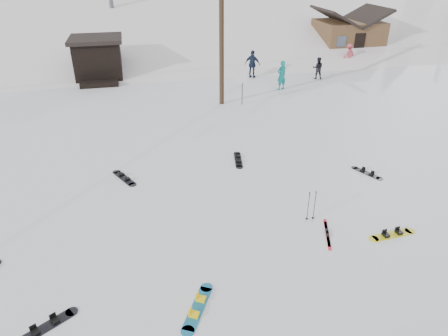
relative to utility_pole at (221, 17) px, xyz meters
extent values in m
plane|color=white|center=(-2.00, -14.00, -4.68)|extent=(200.00, 200.00, 0.00)
cube|color=white|center=(-2.00, 41.00, -16.68)|extent=(60.00, 85.24, 65.97)
cube|color=white|center=(36.00, 36.00, -15.68)|extent=(45.66, 93.98, 54.59)
cylinder|color=#3A2819|center=(0.00, 0.00, -0.18)|extent=(0.26, 0.26, 9.00)
cylinder|color=#595B60|center=(1.10, -0.40, -3.78)|extent=(0.07, 0.07, 1.80)
cube|color=white|center=(1.10, -0.44, -3.13)|extent=(0.50, 0.04, 0.60)
cube|color=black|center=(-7.00, 7.00, -3.43)|extent=(3.00, 3.00, 2.50)
cube|color=black|center=(-7.00, 7.00, -2.06)|extent=(3.40, 3.40, 0.25)
cube|color=black|center=(-7.00, 5.20, -4.53)|extent=(2.40, 1.20, 0.30)
cube|color=brown|center=(13.00, 10.00, -3.33)|extent=(5.00, 4.00, 2.70)
cube|color=black|center=(11.65, 10.00, -1.63)|extent=(2.69, 4.40, 1.43)
cube|color=black|center=(14.35, 10.00, -1.63)|extent=(2.69, 4.40, 1.43)
cube|color=black|center=(13.00, 7.98, -3.58)|extent=(0.90, 0.06, 1.90)
cube|color=#1975A7|center=(-3.82, -14.52, -4.67)|extent=(0.95, 1.38, 0.03)
cylinder|color=#1975A7|center=(-3.49, -13.91, -4.67)|extent=(0.32, 0.32, 0.03)
cylinder|color=#1975A7|center=(-4.15, -15.13, -4.67)|extent=(0.32, 0.32, 0.03)
cube|color=yellow|center=(-3.70, -14.30, -4.61)|extent=(0.28, 0.26, 0.09)
cube|color=yellow|center=(-3.94, -14.74, -4.61)|extent=(0.28, 0.26, 0.09)
cube|color=red|center=(0.54, -12.59, -4.67)|extent=(0.56, 1.36, 0.02)
cube|color=black|center=(0.54, -12.59, -4.63)|extent=(0.15, 0.26, 0.06)
cube|color=red|center=(0.59, -12.45, -4.67)|extent=(0.56, 1.36, 0.02)
cube|color=black|center=(0.59, -12.45, -4.63)|extent=(0.15, 0.26, 0.06)
cylinder|color=black|center=(0.24, -11.68, -4.16)|extent=(0.02, 0.02, 1.04)
cylinder|color=black|center=(0.24, -11.68, -4.63)|extent=(0.08, 0.08, 0.01)
cylinder|color=black|center=(0.24, -11.68, -3.66)|extent=(0.03, 0.03, 0.09)
cylinder|color=black|center=(0.46, -11.68, -4.16)|extent=(0.02, 0.02, 1.04)
cylinder|color=black|center=(0.46, -11.68, -4.63)|extent=(0.08, 0.08, 0.01)
cylinder|color=black|center=(0.46, -11.68, -3.66)|extent=(0.03, 0.03, 0.09)
cube|color=black|center=(-7.35, -14.30, -4.67)|extent=(1.24, 0.94, 0.03)
cylinder|color=black|center=(-6.81, -13.96, -4.67)|extent=(0.29, 0.29, 0.03)
cube|color=black|center=(-7.15, -14.18, -4.61)|extent=(0.25, 0.26, 0.08)
cube|color=black|center=(-7.54, -14.43, -4.61)|extent=(0.25, 0.26, 0.08)
cube|color=black|center=(-5.53, -7.61, -4.67)|extent=(0.86, 1.27, 0.03)
cylinder|color=black|center=(-5.82, -7.04, -4.67)|extent=(0.29, 0.29, 0.03)
cylinder|color=black|center=(-5.23, -8.17, -4.67)|extent=(0.29, 0.29, 0.03)
cube|color=black|center=(-5.63, -7.40, -4.61)|extent=(0.26, 0.24, 0.08)
cube|color=black|center=(-5.42, -7.81, -4.61)|extent=(0.26, 0.24, 0.08)
cube|color=black|center=(3.79, -9.31, -4.67)|extent=(0.73, 1.12, 0.02)
cylinder|color=black|center=(4.03, -9.81, -4.67)|extent=(0.26, 0.26, 0.02)
cylinder|color=black|center=(3.54, -8.80, -4.67)|extent=(0.26, 0.26, 0.02)
cube|color=black|center=(3.88, -9.49, -4.62)|extent=(0.23, 0.21, 0.07)
cube|color=black|center=(3.70, -9.12, -4.62)|extent=(0.23, 0.21, 0.07)
cube|color=yellow|center=(2.48, -13.01, -4.67)|extent=(1.33, 0.40, 0.03)
cylinder|color=yellow|center=(3.13, -12.96, -4.67)|extent=(0.30, 0.30, 0.03)
cylinder|color=yellow|center=(1.83, -13.06, -4.67)|extent=(0.30, 0.30, 0.03)
cube|color=black|center=(2.72, -12.99, -4.61)|extent=(0.18, 0.23, 0.09)
cube|color=black|center=(2.24, -13.03, -4.61)|extent=(0.18, 0.23, 0.09)
cube|color=black|center=(-0.87, -7.10, -4.67)|extent=(0.50, 1.28, 0.03)
cylinder|color=black|center=(-0.76, -6.49, -4.67)|extent=(0.29, 0.29, 0.03)
cylinder|color=black|center=(-0.98, -7.72, -4.67)|extent=(0.29, 0.29, 0.03)
cube|color=black|center=(-0.83, -6.88, -4.61)|extent=(0.23, 0.19, 0.08)
cube|color=black|center=(-0.91, -7.33, -4.61)|extent=(0.23, 0.19, 0.08)
imported|color=#0D8583|center=(4.23, 1.81, -3.78)|extent=(0.77, 0.64, 1.80)
imported|color=black|center=(7.48, 3.57, -3.95)|extent=(0.85, 0.76, 1.45)
imported|color=#BB4251|center=(11.52, 6.80, -3.91)|extent=(1.12, 0.84, 1.54)
imported|color=#162037|center=(3.22, 4.79, -3.75)|extent=(1.15, 1.00, 1.86)
camera|label=1|loc=(-4.72, -21.41, 2.98)|focal=32.00mm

